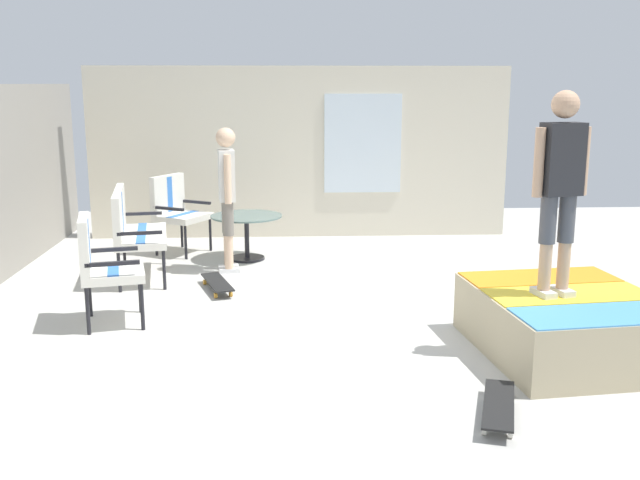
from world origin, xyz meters
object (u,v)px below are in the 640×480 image
object	(u,v)px
patio_table	(247,228)
patio_bench	(131,225)
person_watching	(227,189)
skateboard_by_bench	(217,283)
patio_chair_by_wall	(100,260)
person_skater	(560,179)
patio_chair_near_house	(176,207)
skateboard_spare	(499,405)
skate_ramp	(571,323)

from	to	relation	value
patio_table	patio_bench	bearing A→B (deg)	123.22
patio_bench	person_watching	distance (m)	1.17
patio_bench	skateboard_by_bench	bearing A→B (deg)	-119.93
patio_table	person_watching	distance (m)	0.84
patio_chair_by_wall	person_skater	size ratio (longest dim) A/B	0.63
patio_chair_near_house	patio_table	world-z (taller)	patio_chair_near_house
patio_bench	person_skater	distance (m)	4.79
person_watching	person_skater	size ratio (longest dim) A/B	1.04
patio_chair_by_wall	person_skater	world-z (taller)	person_skater
patio_table	skateboard_spare	xyz separation A→B (m)	(-4.58, -1.90, -0.32)
person_skater	patio_chair_by_wall	bearing A→B (deg)	75.69
patio_chair_near_house	patio_chair_by_wall	xyz separation A→B (m)	(-2.94, 0.27, 0.00)
person_skater	skateboard_by_bench	distance (m)	3.81
skate_ramp	person_watching	bearing A→B (deg)	46.46
patio_chair_near_house	person_watching	xyz separation A→B (m)	(-1.02, -0.76, 0.38)
skate_ramp	patio_table	world-z (taller)	patio_table
skate_ramp	patio_chair_by_wall	world-z (taller)	patio_chair_by_wall
person_skater	skateboard_spare	distance (m)	1.92
patio_chair_by_wall	skateboard_by_bench	xyz separation A→B (m)	(1.08, -0.96, -0.53)
skate_ramp	skateboard_by_bench	bearing A→B (deg)	56.71
person_watching	skateboard_by_bench	xyz separation A→B (m)	(-0.84, 0.06, -0.91)
patio_table	person_watching	xyz separation A→B (m)	(-0.57, 0.19, 0.59)
patio_chair_near_house	patio_chair_by_wall	bearing A→B (deg)	174.84
patio_bench	patio_chair_near_house	xyz separation A→B (m)	(1.28, -0.32, -0.00)
patio_table	skateboard_by_bench	xyz separation A→B (m)	(-1.41, 0.26, -0.32)
patio_table	patio_chair_near_house	bearing A→B (deg)	64.40
skate_ramp	patio_table	distance (m)	4.45
skate_ramp	skateboard_spare	distance (m)	1.49
skate_ramp	patio_chair_near_house	world-z (taller)	patio_chair_near_house
skate_ramp	person_watching	distance (m)	4.23
patio_chair_near_house	patio_bench	bearing A→B (deg)	166.07
patio_bench	patio_table	distance (m)	1.53
skate_ramp	patio_chair_by_wall	size ratio (longest dim) A/B	2.17
patio_chair_by_wall	patio_table	distance (m)	2.78
patio_table	person_skater	size ratio (longest dim) A/B	0.55
skate_ramp	patio_chair_near_house	distance (m)	5.43
person_skater	skateboard_by_bench	world-z (taller)	person_skater
patio_chair_by_wall	person_skater	bearing A→B (deg)	-104.31
skate_ramp	patio_table	xyz separation A→B (m)	(3.44, 2.83, 0.15)
patio_bench	skate_ramp	bearing A→B (deg)	-122.48
skate_ramp	patio_chair_by_wall	distance (m)	4.17
patio_chair_by_wall	skateboard_by_bench	distance (m)	1.54
person_watching	person_skater	bearing A→B (deg)	-135.72
patio_table	person_skater	distance (m)	4.49
patio_bench	patio_chair_near_house	size ratio (longest dim) A/B	1.30
patio_chair_near_house	skateboard_spare	world-z (taller)	patio_chair_near_house
skate_ramp	skateboard_by_bench	size ratio (longest dim) A/B	2.69
person_watching	skateboard_spare	size ratio (longest dim) A/B	2.06
patio_bench	skateboard_spare	size ratio (longest dim) A/B	1.61
patio_chair_near_house	person_skater	world-z (taller)	person_skater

